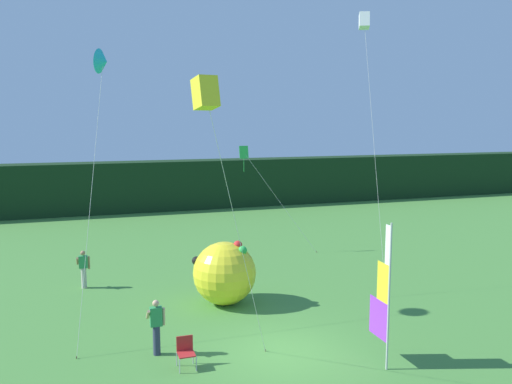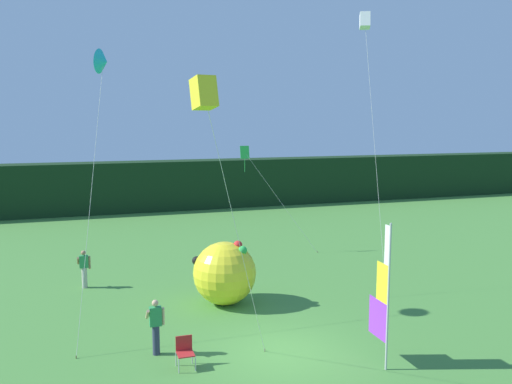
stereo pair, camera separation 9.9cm
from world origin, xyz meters
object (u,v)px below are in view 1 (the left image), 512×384
(person_near_banner, at_px, (156,326))
(kite_green_diamond_1, at_px, (249,160))
(kite_yellow_box_0, at_px, (206,94))
(person_mid_field, at_px, (83,268))
(kite_cyan_delta_3, at_px, (103,62))
(kite_white_box_2, at_px, (364,23))
(banner_flag, at_px, (383,297))
(inflatable_balloon, at_px, (225,273))
(folding_chair, at_px, (186,350))

(person_near_banner, xyz_separation_m, kite_green_diamond_1, (6.47, 11.19, 4.07))
(kite_yellow_box_0, distance_m, kite_green_diamond_1, 15.89)
(person_mid_field, relative_size, kite_green_diamond_1, 0.28)
(kite_cyan_delta_3, bearing_deg, kite_white_box_2, 7.78)
(kite_cyan_delta_3, bearing_deg, banner_flag, -42.25)
(person_near_banner, height_order, kite_yellow_box_0, kite_yellow_box_0)
(banner_flag, bearing_deg, kite_green_diamond_1, 88.62)
(kite_cyan_delta_3, bearing_deg, kite_yellow_box_0, -74.99)
(kite_green_diamond_1, bearing_deg, inflatable_balloon, -114.07)
(person_mid_field, xyz_separation_m, kite_green_diamond_1, (8.54, 3.75, 4.13))
(person_mid_field, bearing_deg, kite_yellow_box_0, -74.99)
(banner_flag, height_order, person_mid_field, banner_flag)
(folding_chair, relative_size, kite_white_box_2, 0.08)
(person_near_banner, height_order, kite_cyan_delta_3, kite_cyan_delta_3)
(person_near_banner, distance_m, folding_chair, 1.34)
(inflatable_balloon, bearing_deg, folding_chair, -117.00)
(person_mid_field, bearing_deg, kite_cyan_delta_3, -74.98)
(person_mid_field, bearing_deg, person_near_banner, -74.46)
(inflatable_balloon, distance_m, kite_green_diamond_1, 9.04)
(folding_chair, xyz_separation_m, kite_white_box_2, (9.15, 6.41, 10.72))
(kite_yellow_box_0, relative_size, kite_cyan_delta_3, 0.85)
(person_near_banner, relative_size, kite_yellow_box_0, 0.21)
(kite_yellow_box_0, bearing_deg, inflatable_balloon, 72.27)
(kite_white_box_2, bearing_deg, person_mid_field, 169.93)
(kite_white_box_2, distance_m, kite_cyan_delta_3, 11.25)
(folding_chair, xyz_separation_m, kite_green_diamond_1, (5.78, 12.27, 4.48))
(folding_chair, distance_m, kite_yellow_box_0, 7.55)
(person_mid_field, xyz_separation_m, kite_white_box_2, (11.91, -2.11, 10.37))
(person_near_banner, height_order, inflatable_balloon, inflatable_balloon)
(kite_green_diamond_1, bearing_deg, kite_yellow_box_0, -111.05)
(banner_flag, height_order, kite_green_diamond_1, kite_green_diamond_1)
(kite_white_box_2, height_order, kite_cyan_delta_3, kite_white_box_2)
(banner_flag, bearing_deg, kite_white_box_2, 65.33)
(person_near_banner, relative_size, folding_chair, 1.94)
(banner_flag, xyz_separation_m, person_mid_field, (-8.20, 10.18, -1.18))
(person_near_banner, distance_m, kite_yellow_box_0, 7.63)
(folding_chair, bearing_deg, person_near_banner, 122.41)
(banner_flag, bearing_deg, person_mid_field, 128.86)
(person_mid_field, xyz_separation_m, inflatable_balloon, (5.19, -3.75, 0.36))
(inflatable_balloon, bearing_deg, kite_cyan_delta_3, 178.10)
(banner_flag, bearing_deg, person_near_banner, 155.94)
(person_mid_field, distance_m, kite_green_diamond_1, 10.20)
(folding_chair, bearing_deg, kite_white_box_2, 35.00)
(kite_white_box_2, bearing_deg, banner_flag, -114.67)
(person_mid_field, xyz_separation_m, kite_yellow_box_0, (2.91, -10.86, 6.82))
(person_near_banner, distance_m, kite_green_diamond_1, 13.55)
(inflatable_balloon, xyz_separation_m, kite_green_diamond_1, (3.35, 7.50, 3.76))
(person_near_banner, distance_m, kite_white_box_2, 15.21)
(inflatable_balloon, height_order, kite_cyan_delta_3, kite_cyan_delta_3)
(banner_flag, relative_size, kite_green_diamond_1, 0.75)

